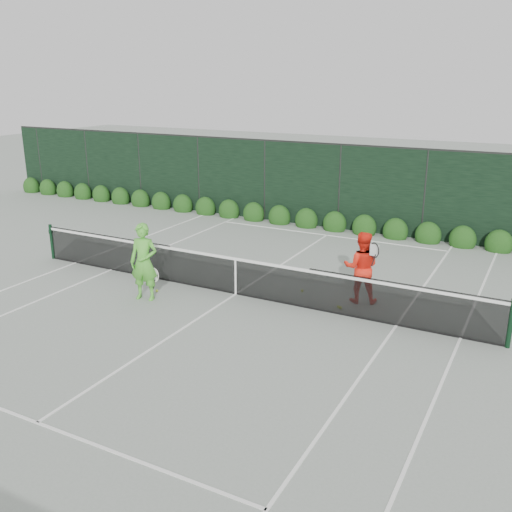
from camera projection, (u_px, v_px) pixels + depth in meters
The scene contains 8 objects.
ground at pixel (236, 294), 14.51m from camera, with size 80.00×80.00×0.00m, color gray.
tennis_net at pixel (235, 274), 14.36m from camera, with size 12.90×0.10×1.07m.
player_woman at pixel (144, 262), 13.93m from camera, with size 0.79×0.61×1.93m.
player_man at pixel (361, 267), 13.79m from camera, with size 1.01×0.88×1.77m.
court_lines at pixel (236, 294), 14.51m from camera, with size 11.03×23.83×0.01m.
windscreen_fence at pixel (170, 268), 11.77m from camera, with size 32.00×21.07×3.06m.
hedge_row at pixel (335, 224), 20.47m from camera, with size 31.66×0.65×0.94m.
tennis_balls at pixel (282, 299), 14.13m from camera, with size 4.64×1.82×0.07m.
Camera 1 is at (6.78, -11.74, 5.29)m, focal length 40.00 mm.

